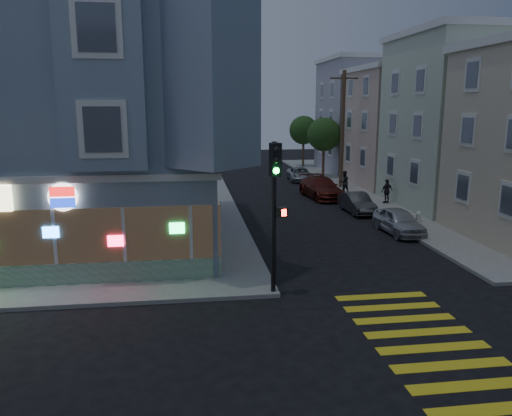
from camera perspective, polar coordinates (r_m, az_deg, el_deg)
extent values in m
plane|color=black|center=(15.44, -7.10, -13.47)|extent=(120.00, 120.00, 0.00)
cube|color=gray|center=(44.06, 23.82, 2.24)|extent=(24.00, 42.00, 0.15)
cube|color=gray|center=(25.70, -21.50, 8.90)|extent=(14.00, 14.00, 11.00)
cube|color=silver|center=(25.81, -21.22, 5.24)|extent=(14.30, 14.30, 0.25)
cube|color=#196B33|center=(19.82, -25.08, -7.05)|extent=(13.60, 0.12, 0.80)
cube|color=#382B1E|center=(19.45, -25.44, -3.13)|extent=(13.60, 0.10, 2.00)
cylinder|color=white|center=(18.64, -21.21, 1.19)|extent=(1.00, 0.12, 1.00)
cube|color=beige|center=(35.82, 25.55, 8.73)|extent=(12.00, 8.60, 10.50)
cube|color=beige|center=(43.66, 18.98, 8.57)|extent=(12.00, 8.60, 9.00)
cube|color=#A29FAF|center=(51.83, 14.53, 10.05)|extent=(12.00, 8.60, 10.50)
cylinder|color=#4C3826|center=(39.90, 9.85, 8.80)|extent=(0.30, 0.30, 9.00)
cube|color=#4C3826|center=(39.91, 10.05, 14.39)|extent=(2.20, 0.12, 0.12)
cylinder|color=#4C3826|center=(45.91, 7.70, 5.59)|extent=(0.24, 0.24, 3.20)
sphere|color=#234017|center=(45.74, 7.78, 8.33)|extent=(3.00, 3.00, 3.00)
cylinder|color=#4C3826|center=(53.63, 5.42, 6.50)|extent=(0.24, 0.24, 3.20)
sphere|color=#234017|center=(53.48, 5.46, 8.85)|extent=(3.00, 3.00, 3.00)
imported|color=black|center=(37.20, 10.02, 2.92)|extent=(0.93, 0.79, 1.68)
imported|color=black|center=(34.17, 14.73, 1.88)|extent=(1.01, 0.69, 1.60)
imported|color=#B8BAC0|center=(26.82, 16.01, -1.45)|extent=(1.71, 3.92, 1.31)
imported|color=#333537|center=(31.39, 11.46, 0.56)|extent=(1.39, 3.76, 1.23)
imported|color=#5B1C14|center=(36.00, 7.46, 2.31)|extent=(2.59, 5.30, 1.48)
imported|color=#A5ABB0|center=(44.15, 5.03, 3.88)|extent=(2.21, 4.32, 1.17)
cylinder|color=black|center=(16.96, 2.04, -1.21)|extent=(0.17, 0.17, 5.21)
cube|color=black|center=(16.40, 2.23, 5.54)|extent=(0.41, 0.38, 1.09)
sphere|color=black|center=(16.21, 2.34, 6.69)|extent=(0.21, 0.21, 0.21)
sphere|color=black|center=(16.24, 2.33, 5.48)|extent=(0.21, 0.21, 0.21)
sphere|color=#19F23F|center=(16.28, 2.32, 4.28)|extent=(0.21, 0.21, 0.21)
cube|color=black|center=(16.77, 3.03, -0.46)|extent=(0.38, 0.30, 0.33)
cube|color=#FF2614|center=(16.66, 3.11, -0.54)|extent=(0.23, 0.02, 0.23)
cylinder|color=silver|center=(27.79, 18.03, -1.48)|extent=(0.27, 0.27, 0.68)
sphere|color=silver|center=(27.70, 18.08, -0.68)|extent=(0.29, 0.29, 0.29)
cylinder|color=silver|center=(27.77, 18.04, -1.37)|extent=(0.51, 0.14, 0.14)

